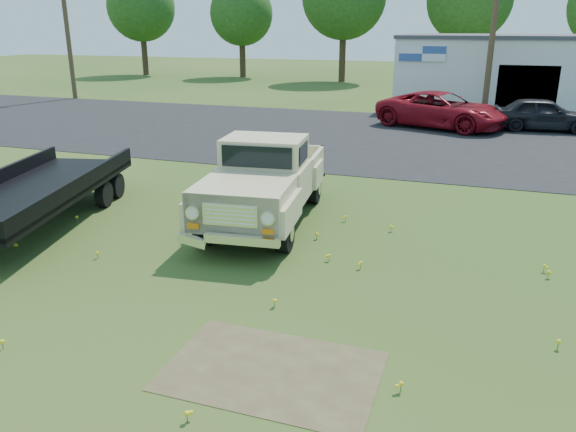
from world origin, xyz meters
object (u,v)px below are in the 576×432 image
Objects in this scene: vintage_pickup_truck at (265,180)px; flatbed_trailer at (34,186)px; red_pickup at (441,110)px; dark_sedan at (543,114)px.

vintage_pickup_truck is 0.82× the size of flatbed_trailer.
flatbed_trailer is at bearing 174.27° from red_pickup.
dark_sedan is at bearing -61.17° from red_pickup.
red_pickup is 4.57m from dark_sedan.
red_pickup is at bearing 95.55° from dark_sedan.
red_pickup is (3.00, 15.35, -0.23)m from vintage_pickup_truck.
flatbed_trailer is 22.13m from dark_sedan.
dark_sedan is (12.68, 18.14, -0.23)m from flatbed_trailer.
dark_sedan is (4.51, 0.74, -0.08)m from red_pickup.
vintage_pickup_truck reaches higher than flatbed_trailer.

